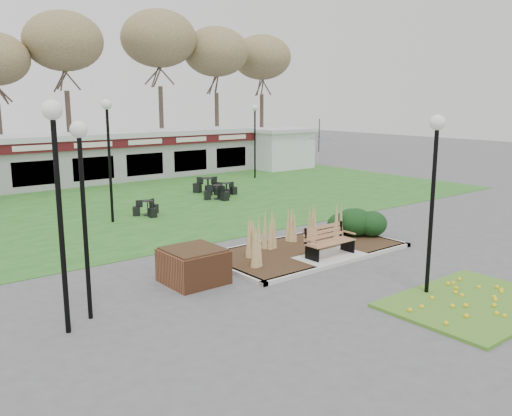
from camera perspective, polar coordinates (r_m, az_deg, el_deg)
ground at (r=16.82m, az=8.17°, el=-5.52°), size 100.00×100.00×0.00m
lawn at (r=26.27m, az=-11.22°, el=0.55°), size 34.00×16.00×0.02m
flower_bed at (r=14.23m, az=21.93°, el=-9.15°), size 4.20×3.00×0.16m
planting_bed at (r=18.51m, az=7.87°, el=-2.76°), size 6.75×3.40×1.27m
park_bench at (r=16.83m, az=7.61°, el=-3.42°), size 1.70×0.66×0.93m
brick_planter at (r=14.73m, az=-6.60°, el=-6.01°), size 1.50×1.50×0.95m
food_pavilion at (r=33.27m, az=-17.70°, el=5.04°), size 24.60×3.40×2.90m
service_hut at (r=38.60m, az=2.54°, el=6.35°), size 4.40×3.40×2.83m
tree_backdrop at (r=40.85m, az=-22.54°, el=15.50°), size 47.24×5.24×10.36m
lamp_post_near_left at (r=12.21m, az=-17.88°, el=3.10°), size 0.37×0.37×4.42m
lamp_post_near_right at (r=13.78m, az=18.29°, el=4.23°), size 0.37×0.37×4.51m
lamp_post_mid_left at (r=11.55m, az=-20.27°, el=4.11°), size 0.40×0.40×4.86m
lamp_post_mid_right at (r=21.99m, az=-15.31°, el=7.57°), size 0.40×0.40×4.86m
lamp_post_far_right at (r=33.51m, az=-0.11°, el=8.72°), size 0.37×0.37×4.50m
bistro_set_a at (r=23.34m, az=-11.33°, el=-0.25°), size 1.21×1.07×0.64m
bistro_set_b at (r=26.64m, az=-4.04°, el=1.43°), size 1.32×1.21×0.71m
bistro_set_c at (r=28.39m, az=-5.12°, el=2.10°), size 1.33×1.51×0.80m
bistro_set_d at (r=27.65m, az=-3.18°, el=1.77°), size 1.06×1.22×0.65m
patio_umbrella at (r=36.83m, az=6.63°, el=6.20°), size 2.12×2.15×2.45m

